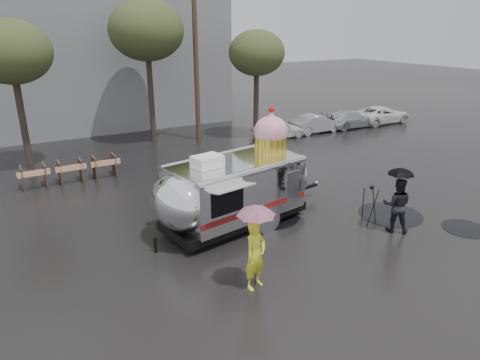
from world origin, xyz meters
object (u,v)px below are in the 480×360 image
person_left (255,255)px  person_right (397,205)px  airstream_trailer (237,186)px  tripod (370,202)px

person_left → person_right: (5.89, 0.54, -0.01)m
airstream_trailer → tripod: 4.72m
person_right → airstream_trailer: bearing=9.3°
person_right → person_left: bearing=49.7°
tripod → person_left: bearing=-174.3°
airstream_trailer → tripod: size_ratio=5.34×
airstream_trailer → person_left: bearing=-121.9°
person_left → person_right: 5.92m
airstream_trailer → tripod: airstream_trailer is taller
airstream_trailer → person_right: 5.43m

